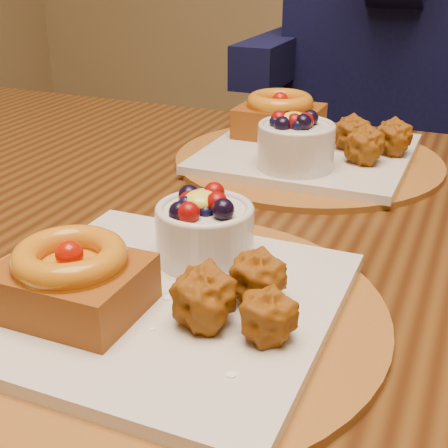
{
  "coord_description": "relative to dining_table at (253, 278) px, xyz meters",
  "views": [
    {
      "loc": [
        0.16,
        -0.48,
        1.04
      ],
      "look_at": [
        -0.03,
        -0.04,
        0.83
      ],
      "focal_mm": 50.0,
      "sensor_mm": 36.0,
      "label": 1
    }
  ],
  "objects": [
    {
      "name": "dining_table",
      "position": [
        0.0,
        0.0,
        0.0
      ],
      "size": [
        1.6,
        0.9,
        0.76
      ],
      "color": "#331809",
      "rests_on": "ground"
    },
    {
      "name": "place_setting_near",
      "position": [
        -0.0,
        -0.21,
        0.1
      ],
      "size": [
        0.38,
        0.38,
        0.09
      ],
      "color": "brown",
      "rests_on": "dining_table"
    },
    {
      "name": "place_setting_far",
      "position": [
        -0.0,
        0.21,
        0.11
      ],
      "size": [
        0.38,
        0.38,
        0.09
      ],
      "color": "brown",
      "rests_on": "dining_table"
    }
  ]
}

